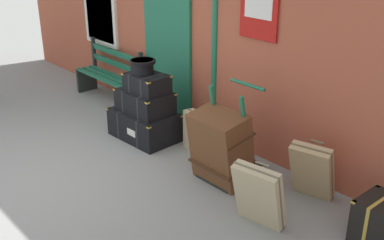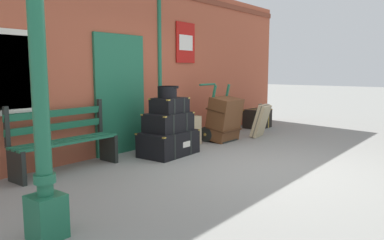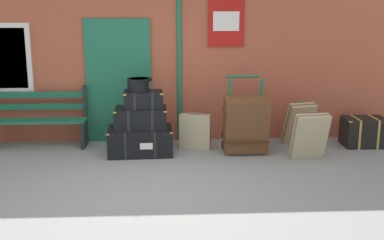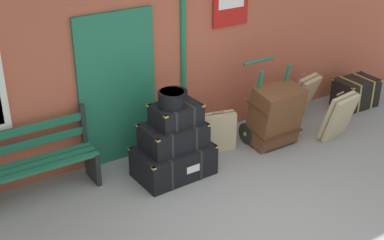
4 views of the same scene
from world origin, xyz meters
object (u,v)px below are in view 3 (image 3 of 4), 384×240
(suitcase_oxblood, at_px, (195,132))
(steamer_trunk_middle, at_px, (141,118))
(steamer_trunk_top, at_px, (144,99))
(round_hatbox, at_px, (139,84))
(platform_bench, at_px, (38,120))
(suitcase_beige, at_px, (299,123))
(corner_trunk, at_px, (364,132))
(porters_trolley, at_px, (244,134))
(steamer_trunk_base, at_px, (140,141))
(large_brown_trunk, at_px, (246,125))
(suitcase_charcoal, at_px, (310,136))

(suitcase_oxblood, bearing_deg, steamer_trunk_middle, -165.02)
(steamer_trunk_top, bearing_deg, steamer_trunk_middle, -164.48)
(round_hatbox, bearing_deg, steamer_trunk_middle, 13.64)
(platform_bench, relative_size, steamer_trunk_middle, 1.94)
(steamer_trunk_middle, bearing_deg, platform_bench, 163.86)
(steamer_trunk_middle, height_order, suitcase_beige, steamer_trunk_middle)
(steamer_trunk_middle, height_order, corner_trunk, steamer_trunk_middle)
(suitcase_beige, height_order, suitcase_oxblood, suitcase_beige)
(platform_bench, relative_size, porters_trolley, 1.34)
(steamer_trunk_middle, height_order, suitcase_oxblood, steamer_trunk_middle)
(suitcase_oxblood, bearing_deg, suitcase_beige, 5.81)
(steamer_trunk_base, relative_size, large_brown_trunk, 1.11)
(large_brown_trunk, relative_size, suitcase_beige, 1.27)
(steamer_trunk_middle, bearing_deg, suitcase_charcoal, -9.66)
(round_hatbox, height_order, corner_trunk, round_hatbox)
(suitcase_beige, relative_size, suitcase_oxblood, 1.21)
(large_brown_trunk, bearing_deg, round_hatbox, 177.50)
(round_hatbox, xyz_separation_m, large_brown_trunk, (1.67, -0.07, -0.65))
(steamer_trunk_base, bearing_deg, suitcase_beige, 9.17)
(porters_trolley, relative_size, suitcase_oxblood, 1.96)
(steamer_trunk_base, relative_size, corner_trunk, 1.48)
(corner_trunk, bearing_deg, platform_bench, 177.37)
(platform_bench, height_order, round_hatbox, round_hatbox)
(suitcase_beige, relative_size, suitcase_charcoal, 1.00)
(suitcase_beige, xyz_separation_m, corner_trunk, (1.06, -0.16, -0.13))
(steamer_trunk_middle, relative_size, large_brown_trunk, 0.88)
(steamer_trunk_base, height_order, suitcase_oxblood, suitcase_oxblood)
(round_hatbox, xyz_separation_m, suitcase_beige, (2.66, 0.42, -0.75))
(steamer_trunk_middle, xyz_separation_m, round_hatbox, (-0.02, -0.01, 0.54))
(large_brown_trunk, xyz_separation_m, corner_trunk, (2.05, 0.33, -0.23))
(large_brown_trunk, distance_m, suitcase_charcoal, 1.00)
(steamer_trunk_base, distance_m, suitcase_beige, 2.70)
(steamer_trunk_top, relative_size, suitcase_oxblood, 1.03)
(steamer_trunk_base, height_order, porters_trolley, porters_trolley)
(round_hatbox, distance_m, suitcase_oxblood, 1.24)
(platform_bench, xyz_separation_m, steamer_trunk_top, (1.78, -0.49, 0.43))
(steamer_trunk_middle, distance_m, round_hatbox, 0.54)
(steamer_trunk_base, bearing_deg, porters_trolley, 3.87)
(steamer_trunk_top, relative_size, corner_trunk, 0.90)
(suitcase_charcoal, bearing_deg, suitcase_oxblood, 158.52)
(suitcase_charcoal, bearing_deg, large_brown_trunk, 158.74)
(steamer_trunk_base, relative_size, suitcase_oxblood, 1.70)
(round_hatbox, relative_size, suitcase_oxblood, 0.62)
(large_brown_trunk, xyz_separation_m, suitcase_charcoal, (0.93, -0.36, -0.10))
(steamer_trunk_base, xyz_separation_m, steamer_trunk_middle, (0.02, 0.02, 0.37))
(steamer_trunk_middle, relative_size, round_hatbox, 2.18)
(round_hatbox, xyz_separation_m, suitcase_charcoal, (2.60, -0.43, -0.75))
(round_hatbox, bearing_deg, suitcase_beige, 8.93)
(suitcase_oxblood, bearing_deg, steamer_trunk_top, -165.05)
(steamer_trunk_top, relative_size, suitcase_beige, 0.85)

